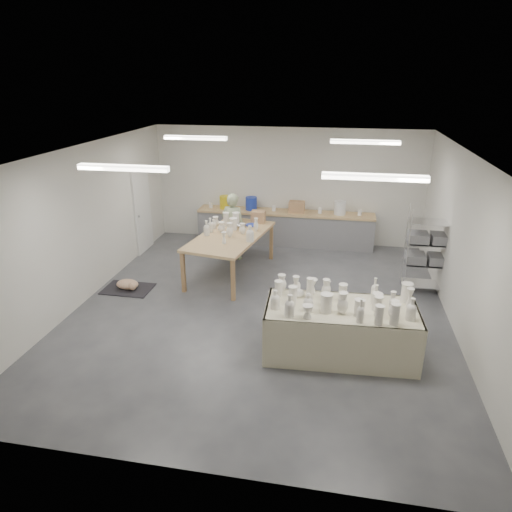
% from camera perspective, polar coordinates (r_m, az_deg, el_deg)
% --- Properties ---
extents(room, '(8.00, 8.02, 3.00)m').
position_cam_1_polar(room, '(8.23, -0.02, 6.53)').
color(room, '#424449').
rests_on(room, ground).
extents(back_counter, '(4.60, 0.60, 1.24)m').
position_cam_1_polar(back_counter, '(12.08, 3.57, 3.69)').
color(back_counter, '#AF7D55').
rests_on(back_counter, ground).
extents(wire_shelf, '(0.88, 0.48, 1.80)m').
position_cam_1_polar(wire_shelf, '(9.88, 20.68, 0.78)').
color(wire_shelf, silver).
rests_on(wire_shelf, ground).
extents(drying_table, '(2.42, 1.24, 1.21)m').
position_cam_1_polar(drying_table, '(7.46, 10.45, -8.89)').
color(drying_table, olive).
rests_on(drying_table, ground).
extents(work_table, '(1.66, 2.68, 1.28)m').
position_cam_1_polar(work_table, '(10.17, -2.92, 2.89)').
color(work_table, '#AF7D55').
rests_on(work_table, ground).
extents(rug, '(1.00, 0.70, 0.02)m').
position_cam_1_polar(rug, '(10.02, -15.72, -3.96)').
color(rug, black).
rests_on(rug, ground).
extents(cat, '(0.51, 0.39, 0.20)m').
position_cam_1_polar(cat, '(9.95, -15.70, -3.43)').
color(cat, white).
rests_on(cat, rug).
extents(potter, '(0.67, 0.51, 1.64)m').
position_cam_1_polar(potter, '(11.01, -2.88, 3.72)').
color(potter, '#98A781').
rests_on(potter, ground).
extents(red_stool, '(0.39, 0.39, 0.33)m').
position_cam_1_polar(red_stool, '(11.42, -2.52, 1.66)').
color(red_stool, '#B0192D').
rests_on(red_stool, ground).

